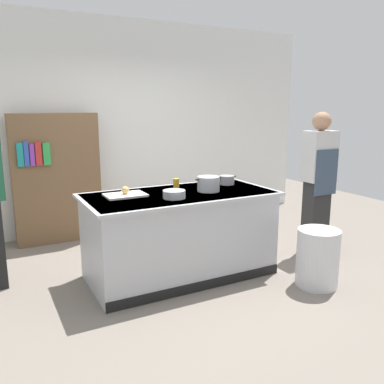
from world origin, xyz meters
name	(u,v)px	position (x,y,z in m)	size (l,w,h in m)	color
ground_plane	(180,274)	(0.00, 0.00, 0.00)	(10.00, 10.00, 0.00)	slate
back_wall	(116,126)	(0.00, 2.10, 1.50)	(6.40, 0.12, 3.00)	white
counter_island	(180,233)	(0.00, 0.00, 0.47)	(1.98, 0.98, 0.90)	#B7BABF
cutting_board	(125,195)	(-0.54, 0.13, 0.91)	(0.40, 0.28, 0.02)	silver
onion	(125,190)	(-0.54, 0.14, 0.96)	(0.08, 0.08, 0.08)	tan
stock_pot	(208,184)	(0.31, -0.05, 0.98)	(0.30, 0.24, 0.16)	#B7BABF
sauce_pan	(227,180)	(0.69, 0.18, 0.95)	(0.24, 0.17, 0.10)	#99999E
mixing_bowl	(174,194)	(-0.15, -0.18, 0.94)	(0.22, 0.22, 0.08)	#B7BABF
juice_cup	(176,183)	(0.10, 0.29, 0.95)	(0.07, 0.07, 0.10)	yellow
trash_bin	(318,258)	(1.11, -0.88, 0.29)	(0.42, 0.42, 0.59)	silver
person_chef	(318,180)	(1.79, -0.15, 0.91)	(0.38, 0.25, 1.72)	#272727
bookshelf	(57,178)	(-0.93, 1.80, 0.85)	(1.10, 0.31, 1.70)	brown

